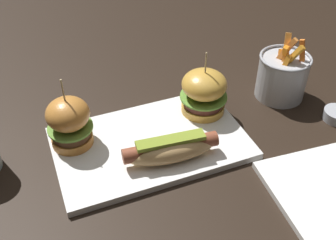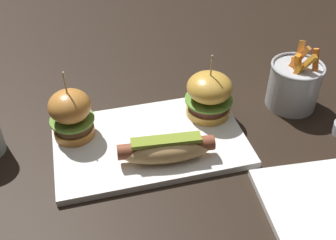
% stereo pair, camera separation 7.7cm
% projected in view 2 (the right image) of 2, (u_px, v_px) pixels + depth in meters
% --- Properties ---
extents(ground_plane, '(3.00, 3.00, 0.00)m').
position_uv_depth(ground_plane, '(150.00, 144.00, 0.80)').
color(ground_plane, black).
extents(platter_main, '(0.37, 0.23, 0.01)m').
position_uv_depth(platter_main, '(150.00, 141.00, 0.80)').
color(platter_main, white).
rests_on(platter_main, ground).
extents(hot_dog, '(0.18, 0.07, 0.05)m').
position_uv_depth(hot_dog, '(166.00, 149.00, 0.73)').
color(hot_dog, tan).
rests_on(hot_dog, platter_main).
extents(slider_left, '(0.09, 0.09, 0.15)m').
position_uv_depth(slider_left, '(71.00, 114.00, 0.77)').
color(slider_left, '#C77F35').
rests_on(slider_left, platter_main).
extents(slider_right, '(0.10, 0.10, 0.14)m').
position_uv_depth(slider_right, '(209.00, 95.00, 0.82)').
color(slider_right, gold).
rests_on(slider_right, platter_main).
extents(fries_bucket, '(0.11, 0.11, 0.15)m').
position_uv_depth(fries_bucket, '(294.00, 84.00, 0.87)').
color(fries_bucket, '#B7BABF').
rests_on(fries_bucket, ground).
extents(side_plate, '(0.24, 0.24, 0.01)m').
position_uv_depth(side_plate, '(334.00, 212.00, 0.66)').
color(side_plate, white).
rests_on(side_plate, ground).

